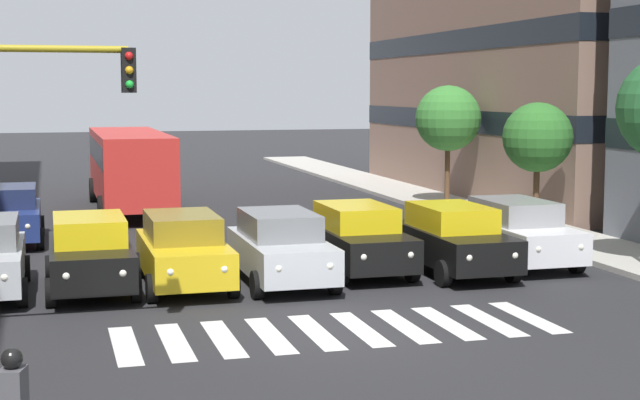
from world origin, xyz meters
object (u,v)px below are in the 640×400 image
(car_1, at_px, (453,239))
(car_row2_0, at_px, (9,214))
(street_tree_2, at_px, (448,119))
(car_0, at_px, (517,232))
(car_2, at_px, (358,238))
(car_5, at_px, (90,253))
(car_4, at_px, (183,250))
(bus_behind_traffic, at_px, (129,162))
(car_3, at_px, (281,247))
(street_tree_1, at_px, (538,138))

(car_1, distance_m, car_row2_0, 13.60)
(street_tree_2, bearing_deg, car_0, 75.11)
(car_0, xyz_separation_m, car_2, (4.39, -0.10, 0.00))
(car_5, bearing_deg, car_row2_0, -75.28)
(car_4, xyz_separation_m, bus_behind_traffic, (-0.00, -15.06, 0.97))
(car_0, xyz_separation_m, car_1, (2.09, 0.64, 0.00))
(car_2, relative_size, street_tree_2, 0.96)
(car_1, xyz_separation_m, street_tree_2, (-5.36, -12.91, 2.60))
(car_2, height_order, car_3, same)
(car_0, bearing_deg, car_3, 6.55)
(car_0, distance_m, car_row2_0, 15.01)
(car_2, relative_size, car_row2_0, 1.00)
(car_0, distance_m, street_tree_1, 6.43)
(car_5, distance_m, street_tree_1, 15.45)
(car_0, xyz_separation_m, street_tree_2, (-3.26, -12.27, 2.60))
(car_3, xyz_separation_m, car_5, (4.41, -0.38, 0.00))
(car_1, relative_size, bus_behind_traffic, 0.42)
(car_3, distance_m, car_row2_0, 10.42)
(car_0, xyz_separation_m, car_row2_0, (13.05, -7.42, 0.00))
(car_5, height_order, car_row2_0, same)
(car_4, distance_m, street_tree_2, 17.82)
(car_1, bearing_deg, street_tree_2, -112.54)
(car_5, bearing_deg, car_3, 175.02)
(car_0, bearing_deg, car_row2_0, -29.61)
(car_1, xyz_separation_m, car_5, (8.91, -0.27, 0.00))
(car_0, bearing_deg, street_tree_1, -122.88)
(car_5, bearing_deg, car_0, -178.06)
(car_0, distance_m, car_4, 8.89)
(car_0, relative_size, car_3, 1.00)
(car_4, height_order, car_row2_0, same)
(car_0, bearing_deg, bus_behind_traffic, -58.60)
(bus_behind_traffic, bearing_deg, street_tree_1, 142.09)
(car_0, distance_m, car_5, 11.01)
(car_0, height_order, street_tree_1, street_tree_1)
(street_tree_2, bearing_deg, car_5, 41.54)
(car_3, bearing_deg, car_1, -178.52)
(car_1, bearing_deg, bus_behind_traffic, -65.93)
(car_row2_0, relative_size, street_tree_2, 0.96)
(car_3, bearing_deg, car_5, -4.98)
(car_3, distance_m, street_tree_1, 11.68)
(street_tree_2, bearing_deg, car_3, 52.88)
(car_4, relative_size, car_row2_0, 1.00)
(car_2, height_order, street_tree_2, street_tree_2)
(car_2, bearing_deg, car_row2_0, -40.18)
(car_row2_0, height_order, bus_behind_traffic, bus_behind_traffic)
(car_1, bearing_deg, car_5, -1.72)
(car_2, height_order, car_4, same)
(car_3, relative_size, car_row2_0, 1.00)
(car_0, height_order, car_4, same)
(street_tree_1, bearing_deg, bus_behind_traffic, -37.91)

